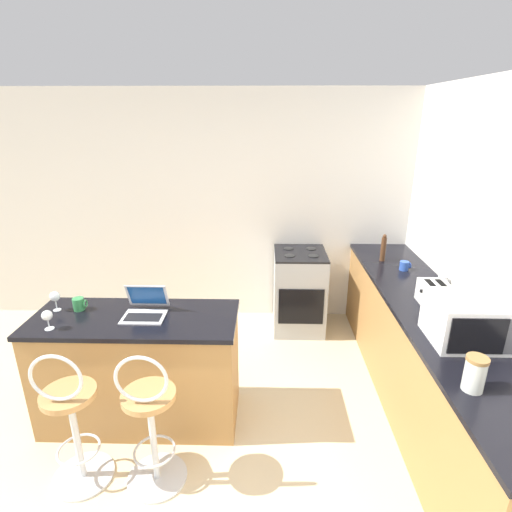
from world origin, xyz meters
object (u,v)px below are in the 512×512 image
toaster (436,295)px  wine_glass_short (47,316)px  laptop (145,307)px  stove_range (299,291)px  wine_glass_tall (55,297)px  bar_stool_far (150,422)px  storage_jar (475,374)px  mug_blue (404,266)px  pepper_mill (383,248)px  microwave (469,320)px  mug_green (79,304)px  bar_stool_near (72,421)px  mug_white (442,281)px

toaster → wine_glass_short: bearing=-171.4°
laptop → toaster: bearing=4.8°
stove_range → wine_glass_tall: (-1.97, -1.39, 0.57)m
bar_stool_far → storage_jar: size_ratio=5.07×
toaster → mug_blue: toaster is taller
pepper_mill → wine_glass_tall: bearing=-157.3°
pepper_mill → wine_glass_tall: 3.02m
toaster → pepper_mill: size_ratio=1.07×
microwave → mug_green: microwave is taller
bar_stool_near → microwave: 2.64m
storage_jar → wine_glass_short: (-2.64, 0.58, -0.00)m
bar_stool_far → toaster: size_ratio=3.42×
wine_glass_short → mug_green: bearing=74.2°
laptop → wine_glass_tall: bearing=176.4°
storage_jar → laptop: bearing=157.9°
bar_stool_far → mug_green: (-0.70, 0.70, 0.47)m
pepper_mill → storage_jar: pepper_mill is taller
pepper_mill → storage_jar: (-0.07, -2.03, -0.03)m
toaster → bar_stool_near: bearing=-161.8°
stove_range → mug_green: size_ratio=8.99×
microwave → wine_glass_tall: 2.95m
wine_glass_short → wine_glass_tall: bearing=107.1°
storage_jar → bar_stool_far: bearing=174.7°
bar_stool_far → wine_glass_short: 1.03m
mug_green → microwave: bearing=-7.8°
wine_glass_short → storage_jar: bearing=-12.5°
toaster → laptop: bearing=-175.2°
bar_stool_near → wine_glass_tall: 0.95m
toaster → mug_white: size_ratio=3.31×
stove_range → mug_green: 2.33m
microwave → wine_glass_short: bearing=178.4°
stove_range → wine_glass_short: bearing=-138.4°
wine_glass_tall → mug_white: wine_glass_tall is taller
stove_range → wine_glass_short: (-1.89, -1.68, 0.56)m
microwave → laptop: bearing=171.8°
laptop → mug_blue: (2.23, 0.95, -0.01)m
wine_glass_tall → storage_jar: 2.86m
toaster → mug_green: bearing=-177.2°
mug_blue → wine_glass_short: size_ratio=0.72×
bar_stool_far → mug_blue: 2.65m
pepper_mill → wine_glass_short: (-2.70, -1.45, -0.03)m
mug_green → toaster: bearing=2.8°
pepper_mill → mug_white: (0.35, -0.62, -0.09)m
pepper_mill → laptop: bearing=-150.0°
mug_blue → mug_green: (-2.76, -0.89, 0.00)m
toaster → pepper_mill: bearing=97.2°
bar_stool_near → bar_stool_far: size_ratio=1.00×
stove_range → wine_glass_tall: 2.48m
laptop → wine_glass_tall: (-0.70, 0.04, 0.06)m
toaster → storage_jar: (-0.19, -1.01, 0.01)m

